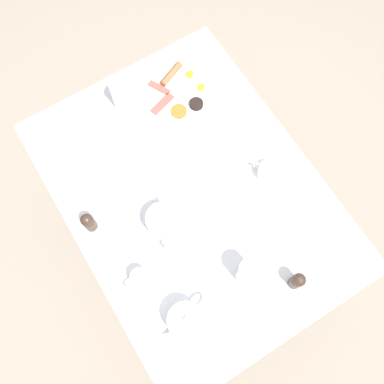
{
  "coord_description": "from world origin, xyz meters",
  "views": [
    {
      "loc": [
        0.27,
        0.44,
        2.29
      ],
      "look_at": [
        0.0,
        0.0,
        0.79
      ],
      "focal_mm": 42.0,
      "sensor_mm": 36.0,
      "label": 1
    }
  ],
  "objects_px": {
    "water_glass_tall": "(249,272)",
    "spoon_for_tea": "(279,231)",
    "pepper_grinder": "(297,281)",
    "teacup_with_saucer_left": "(268,173)",
    "salt_grinder": "(89,222)",
    "teapot_far": "(186,321)",
    "knife_by_plate": "(215,175)",
    "fork_spare": "(70,136)",
    "fork_by_plate": "(129,168)",
    "creamer_jug": "(140,279)",
    "breakfast_plate": "(180,93)",
    "water_glass_short": "(121,95)",
    "teapot_near": "(164,222)"
  },
  "relations": [
    {
      "from": "breakfast_plate",
      "to": "fork_by_plate",
      "type": "xyz_separation_m",
      "value": [
        0.32,
        0.17,
        -0.01
      ]
    },
    {
      "from": "teacup_with_saucer_left",
      "to": "water_glass_short",
      "type": "xyz_separation_m",
      "value": [
        0.3,
        -0.53,
        0.04
      ]
    },
    {
      "from": "fork_by_plate",
      "to": "spoon_for_tea",
      "type": "xyz_separation_m",
      "value": [
        -0.33,
        0.48,
        0.0
      ]
    },
    {
      "from": "teapot_near",
      "to": "teapot_far",
      "type": "distance_m",
      "value": 0.33
    },
    {
      "from": "water_glass_short",
      "to": "teapot_near",
      "type": "bearing_deg",
      "value": 77.18
    },
    {
      "from": "fork_spare",
      "to": "knife_by_plate",
      "type": "bearing_deg",
      "value": 132.42
    },
    {
      "from": "water_glass_short",
      "to": "knife_by_plate",
      "type": "xyz_separation_m",
      "value": [
        -0.14,
        0.43,
        -0.06
      ]
    },
    {
      "from": "pepper_grinder",
      "to": "salt_grinder",
      "type": "xyz_separation_m",
      "value": [
        0.48,
        -0.53,
        0.0
      ]
    },
    {
      "from": "breakfast_plate",
      "to": "teapot_near",
      "type": "distance_m",
      "value": 0.53
    },
    {
      "from": "fork_by_plate",
      "to": "fork_spare",
      "type": "xyz_separation_m",
      "value": [
        0.12,
        -0.23,
        0.0
      ]
    },
    {
      "from": "salt_grinder",
      "to": "spoon_for_tea",
      "type": "relative_size",
      "value": 0.66
    },
    {
      "from": "water_glass_tall",
      "to": "spoon_for_tea",
      "type": "relative_size",
      "value": 0.87
    },
    {
      "from": "pepper_grinder",
      "to": "fork_by_plate",
      "type": "height_order",
      "value": "pepper_grinder"
    },
    {
      "from": "creamer_jug",
      "to": "spoon_for_tea",
      "type": "xyz_separation_m",
      "value": [
        -0.49,
        0.11,
        -0.03
      ]
    },
    {
      "from": "teapot_near",
      "to": "teapot_far",
      "type": "xyz_separation_m",
      "value": [
        0.1,
        0.32,
        0.0
      ]
    },
    {
      "from": "salt_grinder",
      "to": "fork_spare",
      "type": "bearing_deg",
      "value": -104.62
    },
    {
      "from": "salt_grinder",
      "to": "spoon_for_tea",
      "type": "xyz_separation_m",
      "value": [
        -0.55,
        0.36,
        -0.05
      ]
    },
    {
      "from": "teapot_near",
      "to": "pepper_grinder",
      "type": "bearing_deg",
      "value": -121.7
    },
    {
      "from": "creamer_jug",
      "to": "spoon_for_tea",
      "type": "bearing_deg",
      "value": 167.8
    },
    {
      "from": "water_glass_tall",
      "to": "creamer_jug",
      "type": "xyz_separation_m",
      "value": [
        0.31,
        -0.17,
        -0.03
      ]
    },
    {
      "from": "teapot_near",
      "to": "spoon_for_tea",
      "type": "distance_m",
      "value": 0.4
    },
    {
      "from": "spoon_for_tea",
      "to": "water_glass_short",
      "type": "bearing_deg",
      "value": -73.46
    },
    {
      "from": "pepper_grinder",
      "to": "teapot_near",
      "type": "bearing_deg",
      "value": -56.27
    },
    {
      "from": "teapot_near",
      "to": "fork_by_plate",
      "type": "height_order",
      "value": "teapot_near"
    },
    {
      "from": "teapot_near",
      "to": "water_glass_tall",
      "type": "bearing_deg",
      "value": -128.99
    },
    {
      "from": "pepper_grinder",
      "to": "spoon_for_tea",
      "type": "height_order",
      "value": "pepper_grinder"
    },
    {
      "from": "salt_grinder",
      "to": "spoon_for_tea",
      "type": "bearing_deg",
      "value": 146.63
    },
    {
      "from": "breakfast_plate",
      "to": "teacup_with_saucer_left",
      "type": "bearing_deg",
      "value": 101.4
    },
    {
      "from": "teacup_with_saucer_left",
      "to": "water_glass_short",
      "type": "distance_m",
      "value": 0.61
    },
    {
      "from": "salt_grinder",
      "to": "knife_by_plate",
      "type": "distance_m",
      "value": 0.48
    },
    {
      "from": "knife_by_plate",
      "to": "fork_spare",
      "type": "bearing_deg",
      "value": -47.58
    },
    {
      "from": "salt_grinder",
      "to": "spoon_for_tea",
      "type": "distance_m",
      "value": 0.65
    },
    {
      "from": "breakfast_plate",
      "to": "spoon_for_tea",
      "type": "height_order",
      "value": "breakfast_plate"
    },
    {
      "from": "spoon_for_tea",
      "to": "salt_grinder",
      "type": "bearing_deg",
      "value": -33.37
    },
    {
      "from": "teapot_far",
      "to": "pepper_grinder",
      "type": "bearing_deg",
      "value": 150.59
    },
    {
      "from": "water_glass_tall",
      "to": "pepper_grinder",
      "type": "relative_size",
      "value": 1.32
    },
    {
      "from": "knife_by_plate",
      "to": "spoon_for_tea",
      "type": "relative_size",
      "value": 1.14
    },
    {
      "from": "teapot_far",
      "to": "knife_by_plate",
      "type": "relative_size",
      "value": 1.09
    },
    {
      "from": "teacup_with_saucer_left",
      "to": "salt_grinder",
      "type": "bearing_deg",
      "value": -14.94
    },
    {
      "from": "teacup_with_saucer_left",
      "to": "pepper_grinder",
      "type": "xyz_separation_m",
      "value": [
        0.15,
        0.36,
        0.03
      ]
    },
    {
      "from": "teapot_far",
      "to": "water_glass_short",
      "type": "height_order",
      "value": "water_glass_short"
    },
    {
      "from": "water_glass_tall",
      "to": "fork_by_plate",
      "type": "xyz_separation_m",
      "value": [
        0.15,
        -0.55,
        -0.07
      ]
    },
    {
      "from": "salt_grinder",
      "to": "fork_spare",
      "type": "distance_m",
      "value": 0.36
    },
    {
      "from": "teapot_far",
      "to": "pepper_grinder",
      "type": "distance_m",
      "value": 0.38
    },
    {
      "from": "breakfast_plate",
      "to": "fork_spare",
      "type": "bearing_deg",
      "value": -7.7
    },
    {
      "from": "water_glass_short",
      "to": "fork_by_plate",
      "type": "xyz_separation_m",
      "value": [
        0.11,
        0.24,
        -0.06
      ]
    },
    {
      "from": "creamer_jug",
      "to": "breakfast_plate",
      "type": "bearing_deg",
      "value": -131.85
    },
    {
      "from": "water_glass_short",
      "to": "spoon_for_tea",
      "type": "relative_size",
      "value": 0.85
    },
    {
      "from": "knife_by_plate",
      "to": "fork_spare",
      "type": "height_order",
      "value": "same"
    },
    {
      "from": "fork_by_plate",
      "to": "creamer_jug",
      "type": "bearing_deg",
      "value": 66.55
    }
  ]
}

